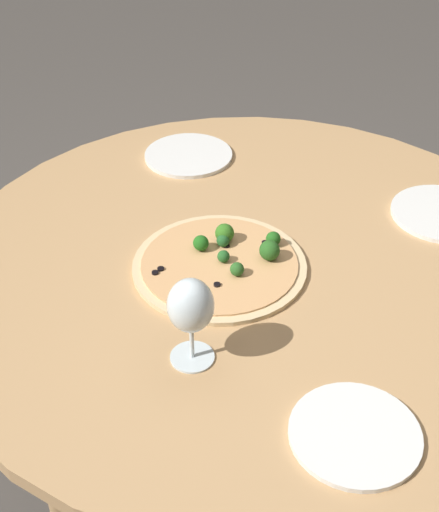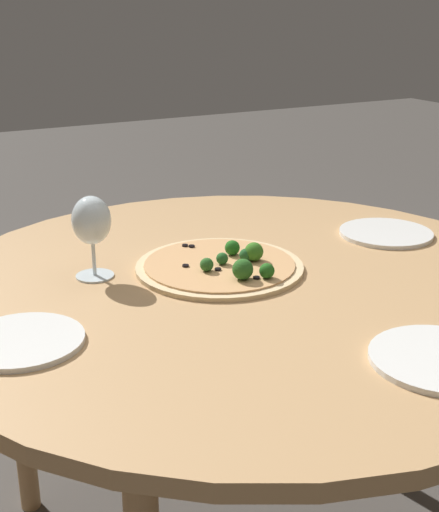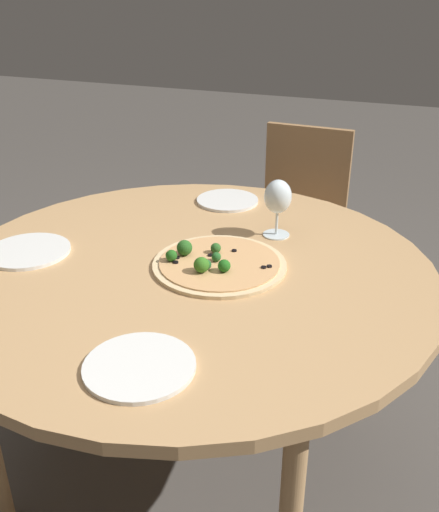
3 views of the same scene
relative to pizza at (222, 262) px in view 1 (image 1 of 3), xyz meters
The scene contains 6 objects.
ground_plane 0.72m from the pizza, 164.59° to the right, with size 12.00×12.00×0.00m, color #4C4742.
dining_table 0.10m from the pizza, 164.59° to the right, with size 1.31×1.31×0.71m.
pizza is the anchor object (origin of this frame).
wine_glass 0.29m from the pizza, 70.19° to the left, with size 0.08×0.08×0.17m.
plate_far 0.46m from the pizza, 87.58° to the right, with size 0.23×0.23×0.01m.
plate_side 0.48m from the pizza, 107.24° to the left, with size 0.21×0.21×0.01m.
Camera 1 is at (0.24, 1.16, 1.61)m, focal length 50.00 mm.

